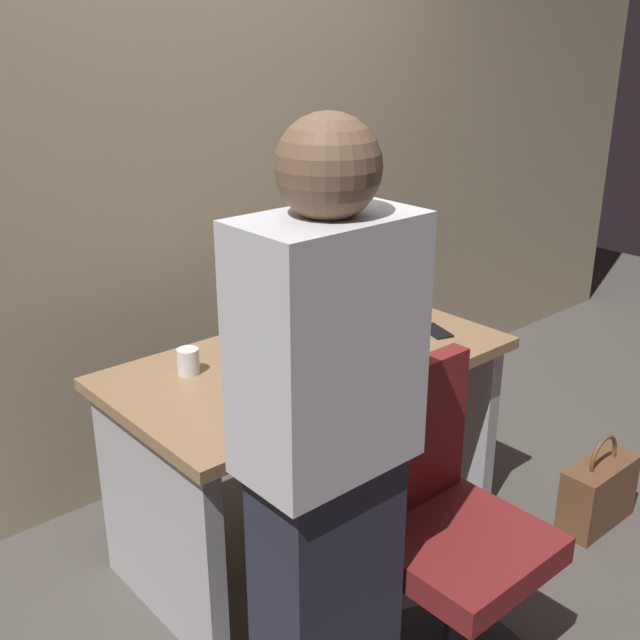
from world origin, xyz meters
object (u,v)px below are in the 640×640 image
object	(u,v)px
desk	(311,417)
handbag	(598,492)
book_stack	(381,298)
person_at_desk	(327,465)
mouse	(398,343)
cell_phone	(436,331)
cup_near_keyboard	(240,399)
office_chair	(442,545)
keyboard	(331,368)
monitor	(298,277)
cup_by_monitor	(188,361)

from	to	relation	value
desk	handbag	distance (m)	1.15
book_stack	person_at_desk	bearing A→B (deg)	-141.40
mouse	cell_phone	bearing A→B (deg)	2.66
cup_near_keyboard	handbag	distance (m)	1.52
office_chair	book_stack	bearing A→B (deg)	55.86
person_at_desk	book_stack	size ratio (longest dim) A/B	7.15
person_at_desk	cup_near_keyboard	world-z (taller)	person_at_desk
office_chair	mouse	bearing A→B (deg)	54.62
keyboard	person_at_desk	bearing A→B (deg)	-133.70
desk	cell_phone	distance (m)	0.57
office_chair	book_stack	world-z (taller)	office_chair
mouse	cup_near_keyboard	size ratio (longest dim) A/B	1.16
office_chair	cup_near_keyboard	bearing A→B (deg)	118.14
mouse	book_stack	world-z (taller)	book_stack
office_chair	book_stack	distance (m)	1.02
office_chair	cell_phone	world-z (taller)	office_chair
monitor	handbag	distance (m)	1.42
cup_near_keyboard	person_at_desk	bearing A→B (deg)	-102.87
office_chair	keyboard	xyz separation A→B (m)	(0.10, 0.58, 0.32)
person_at_desk	cell_phone	bearing A→B (deg)	28.27
office_chair	handbag	world-z (taller)	office_chair
desk	mouse	size ratio (longest dim) A/B	13.72
cup_near_keyboard	cup_by_monitor	world-z (taller)	same
cup_by_monitor	handbag	size ratio (longest dim) A/B	0.23
desk	cup_near_keyboard	xyz separation A→B (m)	(-0.42, -0.17, 0.27)
person_at_desk	keyboard	size ratio (longest dim) A/B	3.81
desk	monitor	distance (m)	0.50
monitor	cell_phone	world-z (taller)	monitor
cup_by_monitor	book_stack	xyz separation A→B (m)	(0.79, -0.10, 0.06)
office_chair	mouse	size ratio (longest dim) A/B	9.40
book_stack	handbag	distance (m)	1.11
office_chair	cup_near_keyboard	world-z (taller)	office_chair
cup_by_monitor	handbag	distance (m)	1.63
person_at_desk	cup_near_keyboard	xyz separation A→B (m)	(0.12, 0.52, -0.06)
office_chair	cell_phone	bearing A→B (deg)	43.19
person_at_desk	keyboard	world-z (taller)	person_at_desk
mouse	monitor	bearing A→B (deg)	135.56
monitor	book_stack	xyz separation A→B (m)	(0.37, -0.04, -0.15)
cup_by_monitor	cell_phone	bearing A→B (deg)	-18.21
person_at_desk	monitor	world-z (taller)	person_at_desk
monitor	cell_phone	bearing A→B (deg)	-26.78
office_chair	book_stack	xyz separation A→B (m)	(0.53, 0.78, 0.41)
person_at_desk	handbag	world-z (taller)	person_at_desk
book_stack	cup_by_monitor	bearing A→B (deg)	172.92
desk	cup_near_keyboard	world-z (taller)	cup_near_keyboard
cup_by_monitor	cell_phone	distance (m)	0.93
mouse	book_stack	distance (m)	0.25
mouse	cup_near_keyboard	world-z (taller)	cup_near_keyboard
person_at_desk	office_chair	bearing A→B (deg)	-4.12
desk	monitor	bearing A→B (deg)	71.22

